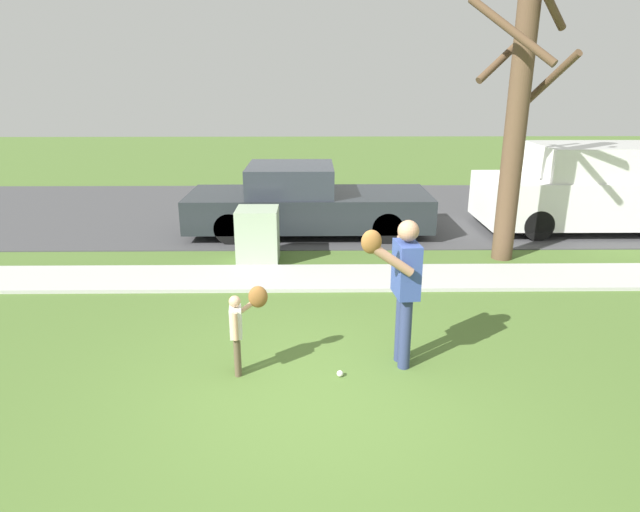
% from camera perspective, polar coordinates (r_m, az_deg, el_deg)
% --- Properties ---
extents(ground_plane, '(48.00, 48.00, 0.00)m').
position_cam_1_polar(ground_plane, '(9.11, -0.15, -2.69)').
color(ground_plane, '#4C6B2D').
extents(sidewalk_strip, '(36.00, 1.20, 0.06)m').
position_cam_1_polar(sidewalk_strip, '(9.20, -0.16, -2.29)').
color(sidewalk_strip, '#B2B2AD').
rests_on(sidewalk_strip, ground).
extents(road_surface, '(36.00, 6.80, 0.02)m').
position_cam_1_polar(road_surface, '(13.99, -0.37, 4.80)').
color(road_surface, '#424244').
rests_on(road_surface, ground).
extents(person_adult, '(0.70, 0.71, 1.77)m').
position_cam_1_polar(person_adult, '(6.20, 8.70, -2.45)').
color(person_adult, navy).
rests_on(person_adult, ground).
extents(person_child, '(0.44, 0.42, 1.02)m').
position_cam_1_polar(person_child, '(6.20, -8.13, -6.63)').
color(person_child, brown).
rests_on(person_child, ground).
extents(baseball, '(0.07, 0.07, 0.07)m').
position_cam_1_polar(baseball, '(6.33, 2.12, -12.27)').
color(baseball, white).
rests_on(baseball, ground).
extents(utility_cabinet, '(0.75, 0.74, 1.01)m').
position_cam_1_polar(utility_cabinet, '(10.02, -6.56, 2.17)').
color(utility_cabinet, '#9EB293').
rests_on(utility_cabinet, ground).
extents(street_tree_near, '(1.84, 1.88, 4.91)m').
position_cam_1_polar(street_tree_near, '(10.37, 20.04, 13.64)').
color(street_tree_near, brown).
rests_on(street_tree_near, ground).
extents(parked_pickup_dark, '(5.20, 1.95, 1.48)m').
position_cam_1_polar(parked_pickup_dark, '(11.85, -1.57, 5.63)').
color(parked_pickup_dark, '#23282D').
rests_on(parked_pickup_dark, road_surface).
extents(parked_van_white, '(5.00, 1.95, 1.88)m').
position_cam_1_polar(parked_van_white, '(13.50, 26.97, 6.21)').
color(parked_van_white, silver).
rests_on(parked_van_white, road_surface).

